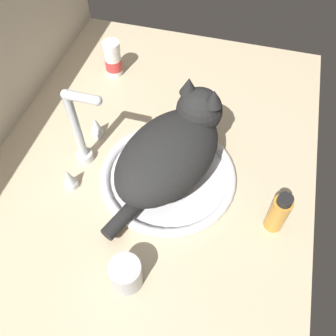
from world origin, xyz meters
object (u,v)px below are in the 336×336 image
object	(u,v)px
cat	(174,147)
metal_jar	(126,274)
sink_basin	(168,175)
faucet	(81,137)
pill_bottle	(113,60)
amber_bottle	(278,213)

from	to	relation	value
cat	metal_jar	world-z (taller)	cat
sink_basin	cat	bearing A→B (deg)	-21.57
faucet	pill_bottle	bearing A→B (deg)	8.47
pill_bottle	metal_jar	distance (cm)	63.96
metal_jar	amber_bottle	bearing A→B (deg)	-52.91
pill_bottle	sink_basin	bearing A→B (deg)	-141.77
cat	amber_bottle	world-z (taller)	cat
cat	metal_jar	xyz separation A→B (cm)	(-28.46, 2.02, -5.79)
cat	pill_bottle	distance (cm)	40.78
cat	metal_jar	size ratio (longest dim) A/B	5.14
sink_basin	amber_bottle	xyz separation A→B (cm)	(-5.99, -25.71, 4.47)
cat	pill_bottle	world-z (taller)	cat
amber_bottle	cat	bearing A→B (deg)	71.89
faucet	pill_bottle	size ratio (longest dim) A/B	2.10
amber_bottle	metal_jar	xyz separation A→B (cm)	(-20.33, 26.88, -1.76)
sink_basin	metal_jar	xyz separation A→B (cm)	(-26.31, 1.18, 2.71)
cat	amber_bottle	size ratio (longest dim) A/B	3.24
sink_basin	metal_jar	world-z (taller)	metal_jar
cat	amber_bottle	bearing A→B (deg)	-108.11
pill_bottle	metal_jar	world-z (taller)	pill_bottle
faucet	metal_jar	size ratio (longest dim) A/B	3.13
faucet	cat	distance (cm)	21.87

